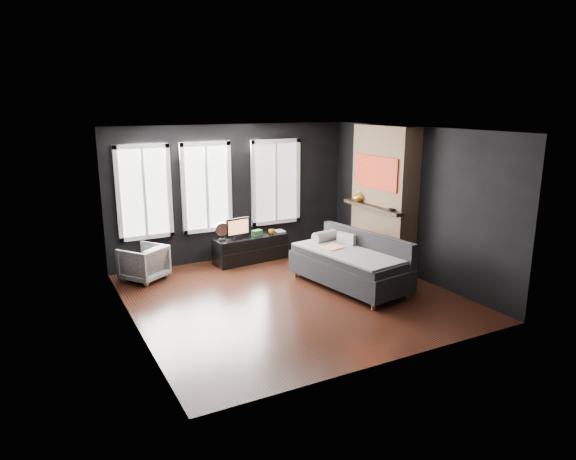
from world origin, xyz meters
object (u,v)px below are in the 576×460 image
monitor (238,227)px  mantel_vase (359,196)px  book (276,226)px  sofa (349,261)px  media_console (251,249)px  mug (271,231)px  armchair (144,261)px

monitor → mantel_vase: (2.13, -1.01, 0.58)m
book → monitor: bearing=-172.8°
monitor → mantel_vase: size_ratio=2.48×
sofa → media_console: size_ratio=1.44×
sofa → mug: 2.18m
mug → sofa: bearing=-78.2°
media_console → monitor: monitor is taller
monitor → armchair: bearing=175.2°
mug → book: 0.18m
media_console → mug: bearing=-9.2°
sofa → mug: bearing=92.5°
armchair → mantel_vase: 4.22m
armchair → media_console: bearing=148.9°
armchair → mantel_vase: bearing=132.2°
monitor → mantel_vase: mantel_vase is taller
mug → mantel_vase: (1.39, -1.03, 0.75)m
monitor → book: monitor is taller
monitor → media_console: bearing=-0.8°
sofa → mantel_vase: (0.95, 1.10, 0.87)m
book → mantel_vase: size_ratio=1.19×
sofa → mug: (-0.44, 2.13, 0.11)m
armchair → media_console: 2.16m
sofa → monitor: size_ratio=4.16×
sofa → media_console: (-0.90, 2.15, -0.21)m
mug → mantel_vase: 1.89m
mug → mantel_vase: mantel_vase is taller
sofa → mug: sofa is taller
media_console → sofa: bearing=-73.5°
mantel_vase → media_console: bearing=150.4°
media_console → book: bearing=0.8°
sofa → book: size_ratio=8.68×
armchair → monitor: bearing=148.4°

